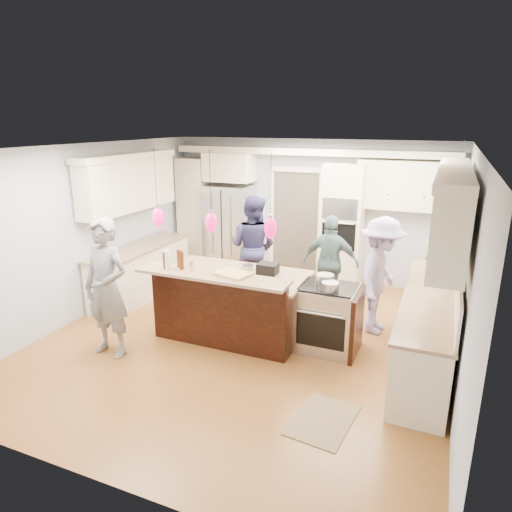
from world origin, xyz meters
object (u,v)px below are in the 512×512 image
at_px(person_far_left, 253,247).
at_px(island_range, 329,318).
at_px(refrigerator, 229,229).
at_px(person_bar_end, 107,288).
at_px(kitchen_island, 233,303).

bearing_deg(person_far_left, island_range, 144.76).
xyz_separation_m(refrigerator, person_bar_end, (0.04, -3.74, 0.03)).
bearing_deg(person_bar_end, refrigerator, 94.56).
distance_m(kitchen_island, island_range, 1.41).
bearing_deg(person_bar_end, person_far_left, 75.04).
relative_size(kitchen_island, person_far_left, 1.16).
bearing_deg(refrigerator, island_range, -42.59).
distance_m(refrigerator, island_range, 3.71).
distance_m(island_range, person_bar_end, 2.98).
relative_size(island_range, person_far_left, 0.51).
bearing_deg(refrigerator, person_far_left, -47.19).
bearing_deg(kitchen_island, person_bar_end, -137.18).
xyz_separation_m(island_range, person_bar_end, (-2.67, -1.24, 0.47)).
xyz_separation_m(person_bar_end, person_far_left, (0.92, 2.70, -0.03)).
height_order(island_range, person_bar_end, person_bar_end).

